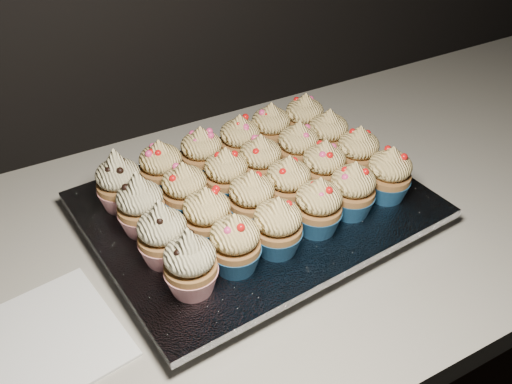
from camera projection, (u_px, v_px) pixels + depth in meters
worktop at (98, 289)px, 0.74m from camera, size 2.44×0.64×0.04m
napkin at (41, 343)px, 0.65m from camera, size 0.19×0.19×0.00m
baking_tray at (256, 214)px, 0.82m from camera, size 0.44×0.35×0.02m
foil_lining at (256, 204)px, 0.81m from camera, size 0.48×0.39×0.01m
cupcake_0 at (190, 264)px, 0.65m from camera, size 0.06×0.06×0.10m
cupcake_1 at (235, 244)px, 0.67m from camera, size 0.06×0.06×0.08m
cupcake_2 at (278, 227)px, 0.70m from camera, size 0.06×0.06×0.08m
cupcake_3 at (318, 207)px, 0.73m from camera, size 0.06×0.06×0.08m
cupcake_4 at (352, 190)px, 0.76m from camera, size 0.06×0.06×0.08m
cupcake_5 at (389, 175)px, 0.79m from camera, size 0.06×0.06×0.08m
cupcake_6 at (163, 235)px, 0.69m from camera, size 0.06×0.06×0.10m
cupcake_7 at (207, 216)px, 0.72m from camera, size 0.06×0.06×0.08m
cupcake_8 at (252, 199)px, 0.74m from camera, size 0.06×0.06×0.08m
cupcake_9 at (288, 184)px, 0.77m from camera, size 0.06×0.06×0.08m
cupcake_10 at (324, 168)px, 0.80m from camera, size 0.06×0.06×0.08m
cupcake_11 at (358, 153)px, 0.83m from camera, size 0.06×0.06×0.08m
cupcake_12 at (141, 205)px, 0.73m from camera, size 0.06×0.06×0.10m
cupcake_13 at (185, 191)px, 0.76m from camera, size 0.06×0.06×0.08m
cupcake_14 at (226, 176)px, 0.79m from camera, size 0.06×0.06×0.08m
cupcake_15 at (260, 162)px, 0.81m from camera, size 0.06×0.06×0.08m
cupcake_16 at (298, 148)px, 0.84m from camera, size 0.06×0.06×0.08m
cupcake_17 at (328, 136)px, 0.87m from camera, size 0.06×0.06×0.08m
cupcake_18 at (119, 182)px, 0.77m from camera, size 0.06×0.06×0.10m
cupcake_19 at (161, 168)px, 0.80m from camera, size 0.06×0.06×0.08m
cupcake_20 at (202, 154)px, 0.83m from camera, size 0.06×0.06×0.08m
cupcake_21 at (240, 142)px, 0.86m from camera, size 0.06×0.06×0.08m
cupcake_22 at (271, 129)px, 0.88m from camera, size 0.06×0.06×0.08m
cupcake_23 at (304, 119)px, 0.91m from camera, size 0.06×0.06×0.08m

